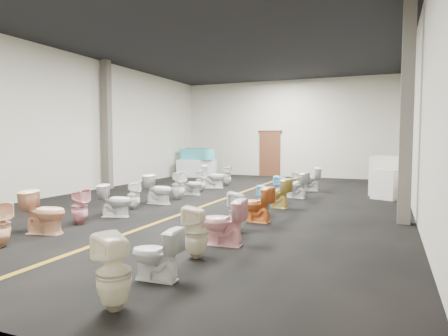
{
  "coord_description": "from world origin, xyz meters",
  "views": [
    {
      "loc": [
        4.43,
        -10.45,
        1.73
      ],
      "look_at": [
        -0.3,
        1.0,
        0.85
      ],
      "focal_mm": 32.0,
      "sensor_mm": 36.0,
      "label": 1
    }
  ],
  "objects": [
    {
      "name": "toilet_right_4",
      "position": [
        1.85,
        -3.53,
        0.38
      ],
      "size": [
        0.4,
        0.4,
        0.76
      ],
      "primitive_type": "imported",
      "rotation": [
        0.0,
        0.0,
        -1.4
      ],
      "color": "silver",
      "rests_on": "floor"
    },
    {
      "name": "door_frame",
      "position": [
        -0.8,
        7.95,
        2.12
      ],
      "size": [
        1.15,
        0.08,
        0.1
      ],
      "primitive_type": "cube",
      "color": "#331C11",
      "rests_on": "back_door"
    },
    {
      "name": "aisle_stripe",
      "position": [
        0.0,
        0.0,
        0.0
      ],
      "size": [
        0.12,
        15.6,
        0.01
      ],
      "primitive_type": "cube",
      "color": "#7D5C12",
      "rests_on": "floor"
    },
    {
      "name": "toilet_right_11",
      "position": [
        1.94,
        3.06,
        0.4
      ],
      "size": [
        0.88,
        0.65,
        0.8
      ],
      "primitive_type": "imported",
      "rotation": [
        0.0,
        0.0,
        -1.29
      ],
      "color": "silver",
      "rests_on": "floor"
    },
    {
      "name": "toilet_left_2",
      "position": [
        -1.39,
        -5.0,
        0.4
      ],
      "size": [
        0.87,
        0.61,
        0.8
      ],
      "primitive_type": "imported",
      "rotation": [
        0.0,
        0.0,
        1.8
      ],
      "color": "#F3B388",
      "rests_on": "floor"
    },
    {
      "name": "toilet_left_1",
      "position": [
        -1.33,
        -5.97,
        0.37
      ],
      "size": [
        0.41,
        0.41,
        0.74
      ],
      "primitive_type": "imported",
      "rotation": [
        0.0,
        0.0,
        1.31
      ],
      "color": "#F5BD91",
      "rests_on": "floor"
    },
    {
      "name": "appliance_crate_c",
      "position": [
        4.4,
        4.36,
        0.39
      ],
      "size": [
        0.92,
        0.92,
        0.79
      ],
      "primitive_type": "cube",
      "rotation": [
        0.0,
        0.0,
        0.44
      ],
      "color": "silver",
      "rests_on": "floor"
    },
    {
      "name": "toilet_left_6",
      "position": [
        -1.28,
        -1.25,
        0.39
      ],
      "size": [
        0.78,
        0.46,
        0.79
      ],
      "primitive_type": "imported",
      "rotation": [
        0.0,
        0.0,
        1.6
      ],
      "color": "white",
      "rests_on": "floor"
    },
    {
      "name": "toilet_right_2",
      "position": [
        1.87,
        -5.32,
        0.38
      ],
      "size": [
        0.4,
        0.39,
        0.77
      ],
      "primitive_type": "imported",
      "rotation": [
        0.0,
        0.0,
        -1.42
      ],
      "color": "beige",
      "rests_on": "floor"
    },
    {
      "name": "toilet_left_11",
      "position": [
        -1.21,
        3.47,
        0.37
      ],
      "size": [
        0.39,
        0.39,
        0.74
      ],
      "primitive_type": "imported",
      "rotation": [
        0.0,
        0.0,
        1.74
      ],
      "color": "silver",
      "rests_on": "floor"
    },
    {
      "name": "wall_right",
      "position": [
        5.0,
        0.0,
        2.25
      ],
      "size": [
        0.0,
        16.0,
        16.0
      ],
      "primitive_type": "plane",
      "rotation": [
        1.57,
        0.0,
        -1.57
      ],
      "color": "beige",
      "rests_on": "ground"
    },
    {
      "name": "toilet_left_4",
      "position": [
        -1.22,
        -3.16,
        0.37
      ],
      "size": [
        0.8,
        0.59,
        0.73
      ],
      "primitive_type": "imported",
      "rotation": [
        0.0,
        0.0,
        1.86
      ],
      "color": "silver",
      "rests_on": "floor"
    },
    {
      "name": "column_left",
      "position": [
        -4.75,
        1.0,
        2.25
      ],
      "size": [
        0.25,
        0.25,
        4.5
      ],
      "primitive_type": "cube",
      "color": "#59544C",
      "rests_on": "floor"
    },
    {
      "name": "toilet_left_8",
      "position": [
        -1.27,
        0.69,
        0.34
      ],
      "size": [
        0.71,
        0.46,
        0.68
      ],
      "primitive_type": "imported",
      "rotation": [
        0.0,
        0.0,
        1.7
      ],
      "color": "white",
      "rests_on": "floor"
    },
    {
      "name": "toilet_right_10",
      "position": [
        1.76,
        2.21,
        0.36
      ],
      "size": [
        0.39,
        0.39,
        0.72
      ],
      "primitive_type": "imported",
      "rotation": [
        0.0,
        0.0,
        -1.79
      ],
      "color": "beige",
      "rests_on": "floor"
    },
    {
      "name": "wall_left",
      "position": [
        -5.0,
        0.0,
        2.25
      ],
      "size": [
        0.0,
        16.0,
        16.0
      ],
      "primitive_type": "plane",
      "rotation": [
        1.57,
        0.0,
        1.57
      ],
      "color": "beige",
      "rests_on": "ground"
    },
    {
      "name": "toilet_right_6",
      "position": [
        1.81,
        -1.63,
        0.34
      ],
      "size": [
        0.34,
        0.34,
        0.68
      ],
      "primitive_type": "imported",
      "rotation": [
        0.0,
        0.0,
        -1.67
      ],
      "color": "#7ACDF1",
      "rests_on": "floor"
    },
    {
      "name": "toilet_left_3",
      "position": [
        -1.38,
        -4.12,
        0.37
      ],
      "size": [
        0.35,
        0.34,
        0.73
      ],
      "primitive_type": "imported",
      "rotation": [
        0.0,
        0.0,
        1.61
      ],
      "color": "pink",
      "rests_on": "floor"
    },
    {
      "name": "toilet_right_8",
      "position": [
        1.72,
        0.2,
        0.37
      ],
      "size": [
        0.38,
        0.37,
        0.75
      ],
      "primitive_type": "imported",
      "rotation": [
        0.0,
        0.0,
        -1.69
      ],
      "color": "#76BEF3",
      "rests_on": "floor"
    },
    {
      "name": "display_table",
      "position": [
        -3.86,
        6.32,
        0.4
      ],
      "size": [
        1.99,
        1.39,
        0.8
      ],
      "primitive_type": "cube",
      "rotation": [
        0.0,
        0.0,
        0.3
      ],
      "color": "silver",
      "rests_on": "floor"
    },
    {
      "name": "toilet_right_5",
      "position": [
        1.87,
        -2.51,
        0.38
      ],
      "size": [
        0.79,
        0.52,
        0.75
      ],
      "primitive_type": "imported",
      "rotation": [
        0.0,
        0.0,
        -1.72
      ],
      "color": "orange",
      "rests_on": "floor"
    },
    {
      "name": "toilet_right_0",
      "position": [
        1.9,
        -7.24,
        0.39
      ],
      "size": [
        0.48,
        0.47,
        0.79
      ],
      "primitive_type": "imported",
      "rotation": [
        0.0,
        0.0,
        -1.99
      ],
      "color": "beige",
      "rests_on": "floor"
    },
    {
      "name": "wall_back",
      "position": [
        0.0,
        8.0,
        2.25
      ],
      "size": [
        10.0,
        0.0,
        10.0
      ],
      "primitive_type": "plane",
      "rotation": [
        1.57,
        0.0,
        0.0
      ],
      "color": "beige",
      "rests_on": "ground"
    },
    {
      "name": "toilet_left_10",
      "position": [
        -1.37,
        2.58,
        0.42
      ],
      "size": [
        0.94,
        0.77,
        0.84
      ],
      "primitive_type": "imported",
      "rotation": [
        0.0,
        0.0,
        2.0
      ],
      "color": "white",
      "rests_on": "floor"
    },
    {
      "name": "toilet_left_5",
      "position": [
        -1.44,
        -2.17,
        0.35
      ],
      "size": [
        0.4,
        0.39,
        0.69
      ],
      "primitive_type": "imported",
      "rotation": [
        0.0,
        0.0,
        1.87
      ],
      "color": "white",
      "rests_on": "floor"
    },
    {
      "name": "ceiling",
      "position": [
        0.0,
        0.0,
        4.5
      ],
      "size": [
        16.0,
        16.0,
        0.0
      ],
      "primitive_type": "plane",
      "rotation": [
        3.14,
        0.0,
        0.0
      ],
      "color": "black",
      "rests_on": "ground"
    },
    {
      "name": "toilet_left_9",
      "position": [
        -1.36,
        1.5,
        0.37
      ],
      "size": [
        0.4,
        0.4,
        0.73
      ],
      "primitive_type": "imported",
      "rotation": [
        0.0,
        0.0,
        1.35
      ],
      "color": "white",
      "rests_on": "floor"
    },
    {
      "name": "bathtub",
      "position": [
        -3.86,
        6.32,
        1.07
      ],
      "size": [
        1.85,
        0.81,
        0.55
      ],
      "rotation": [
        0.0,
        0.0,
        -0.12
      ],
      "color": "#45BEC8",
      "rests_on": "display_table"
    },
    {
      "name": "appliance_crate_b",
      "position": [
        4.4,
        2.93,
        0.61
      ],
      "size": [
        1.05,
        1.05,
        1.22
      ],
      "primitive_type": "cube",
      "rotation": [
        0.0,
        0.0,
        -0.2
      ],
      "color": "silver",
      "rests_on": "floor"
    },
    {
      "name": "back_door",
      "position": [
        -0.8,
        7.94,
        1.05
      ],
      "size": [
        1.0,
        0.1,
        2.1
      ],
      "primitive_type": "cube",
      "color": "#562D19",
      "rests_on": "floor"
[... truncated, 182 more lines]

